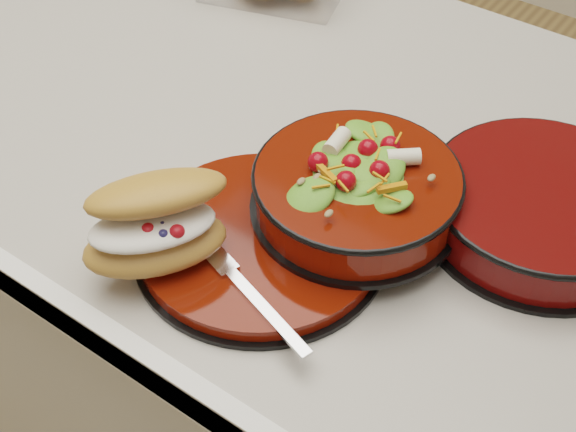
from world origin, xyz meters
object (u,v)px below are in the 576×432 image
Objects in this scene: salad_bowl at (357,185)px; fork at (252,295)px; croissant at (157,224)px; dinner_plate at (261,241)px; island_counter at (344,370)px; extra_bowl at (542,206)px.

fork is at bearing -96.13° from salad_bowl.
salad_bowl is 0.16m from fork.
dinner_plate is at bearing -1.19° from croissant.
croissant is at bearing -103.93° from island_counter.
croissant is 1.10× the size of fork.
fork is 0.32m from extra_bowl.
croissant is 0.11m from fork.
island_counter is at bearing 23.79° from croissant.
extra_bowl is at bearing 0.11° from island_counter.
croissant is at bearing -128.91° from dinner_plate.
fork is at bearing -58.86° from dinner_plate.
extra_bowl reaches higher than dinner_plate.
croissant reaches higher than extra_bowl.
croissant is (-0.12, -0.16, 0.01)m from salad_bowl.
salad_bowl is (0.06, 0.09, 0.04)m from dinner_plate.
salad_bowl is 0.90× the size of extra_bowl.
island_counter is at bearing -179.89° from extra_bowl.
island_counter is at bearing 25.99° from fork.
salad_bowl is 1.28× the size of croissant.
salad_bowl is at bearing -146.00° from extra_bowl.
croissant reaches higher than fork.
extra_bowl is (0.28, 0.27, -0.03)m from croissant.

